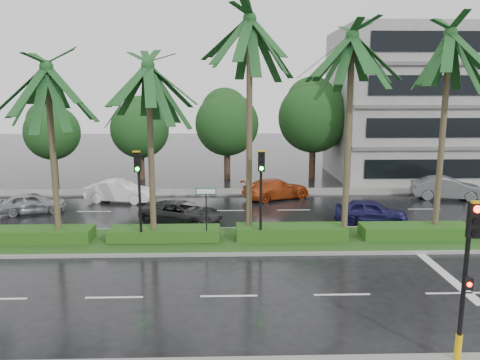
{
  "coord_description": "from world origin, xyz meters",
  "views": [
    {
      "loc": [
        -0.06,
        -20.36,
        7.06
      ],
      "look_at": [
        0.58,
        1.5,
        2.92
      ],
      "focal_mm": 35.0,
      "sensor_mm": 36.0,
      "label": 1
    }
  ],
  "objects_px": {
    "street_sign": "(206,201)",
    "car_red": "(276,189)",
    "signal_near": "(467,275)",
    "car_grey": "(447,188)",
    "car_darkgrey": "(182,213)",
    "signal_median_left": "(139,184)",
    "car_blue": "(371,212)",
    "car_silver": "(32,203)",
    "car_white": "(120,191)"
  },
  "relations": [
    {
      "from": "street_sign",
      "to": "car_red",
      "type": "bearing_deg",
      "value": 66.11
    },
    {
      "from": "signal_near",
      "to": "car_grey",
      "type": "bearing_deg",
      "value": 65.65
    },
    {
      "from": "signal_near",
      "to": "car_darkgrey",
      "type": "relative_size",
      "value": 0.97
    },
    {
      "from": "signal_median_left",
      "to": "car_blue",
      "type": "height_order",
      "value": "signal_median_left"
    },
    {
      "from": "car_darkgrey",
      "to": "car_blue",
      "type": "xyz_separation_m",
      "value": [
        10.26,
        -0.15,
        0.04
      ]
    },
    {
      "from": "signal_near",
      "to": "car_blue",
      "type": "distance_m",
      "value": 13.63
    },
    {
      "from": "car_red",
      "to": "car_silver",
      "type": "bearing_deg",
      "value": 78.28
    },
    {
      "from": "signal_median_left",
      "to": "car_white",
      "type": "relative_size",
      "value": 1.02
    },
    {
      "from": "street_sign",
      "to": "car_white",
      "type": "distance_m",
      "value": 10.92
    },
    {
      "from": "car_silver",
      "to": "street_sign",
      "type": "bearing_deg",
      "value": -138.76
    },
    {
      "from": "car_white",
      "to": "car_grey",
      "type": "xyz_separation_m",
      "value": [
        21.62,
        0.17,
        0.04
      ]
    },
    {
      "from": "signal_median_left",
      "to": "car_grey",
      "type": "height_order",
      "value": "signal_median_left"
    },
    {
      "from": "car_red",
      "to": "signal_near",
      "type": "bearing_deg",
      "value": 163.27
    },
    {
      "from": "signal_near",
      "to": "car_red",
      "type": "relative_size",
      "value": 0.94
    },
    {
      "from": "signal_near",
      "to": "car_silver",
      "type": "distance_m",
      "value": 23.84
    },
    {
      "from": "signal_median_left",
      "to": "car_white",
      "type": "height_order",
      "value": "signal_median_left"
    },
    {
      "from": "street_sign",
      "to": "car_silver",
      "type": "relative_size",
      "value": 0.7
    },
    {
      "from": "car_silver",
      "to": "car_red",
      "type": "distance_m",
      "value": 15.15
    },
    {
      "from": "street_sign",
      "to": "car_silver",
      "type": "bearing_deg",
      "value": 149.37
    },
    {
      "from": "signal_near",
      "to": "car_grey",
      "type": "relative_size",
      "value": 0.97
    },
    {
      "from": "signal_median_left",
      "to": "car_grey",
      "type": "distance_m",
      "value": 20.97
    },
    {
      "from": "signal_near",
      "to": "signal_median_left",
      "type": "distance_m",
      "value": 13.93
    },
    {
      "from": "car_silver",
      "to": "car_red",
      "type": "height_order",
      "value": "car_red"
    },
    {
      "from": "signal_median_left",
      "to": "street_sign",
      "type": "distance_m",
      "value": 3.13
    },
    {
      "from": "signal_median_left",
      "to": "car_red",
      "type": "bearing_deg",
      "value": 53.47
    },
    {
      "from": "signal_median_left",
      "to": "car_silver",
      "type": "height_order",
      "value": "signal_median_left"
    },
    {
      "from": "signal_median_left",
      "to": "car_white",
      "type": "xyz_separation_m",
      "value": [
        -3.0,
        9.19,
        -2.29
      ]
    },
    {
      "from": "signal_near",
      "to": "car_darkgrey",
      "type": "distance_m",
      "value": 16.1
    },
    {
      "from": "car_white",
      "to": "car_darkgrey",
      "type": "height_order",
      "value": "car_white"
    },
    {
      "from": "car_white",
      "to": "car_silver",
      "type": "bearing_deg",
      "value": 131.36
    },
    {
      "from": "street_sign",
      "to": "signal_near",
      "type": "bearing_deg",
      "value": -54.66
    },
    {
      "from": "car_darkgrey",
      "to": "car_blue",
      "type": "relative_size",
      "value": 1.16
    },
    {
      "from": "car_grey",
      "to": "car_red",
      "type": "bearing_deg",
      "value": 99.97
    },
    {
      "from": "street_sign",
      "to": "car_blue",
      "type": "relative_size",
      "value": 0.67
    },
    {
      "from": "street_sign",
      "to": "car_red",
      "type": "distance_m",
      "value": 10.63
    },
    {
      "from": "signal_near",
      "to": "car_silver",
      "type": "relative_size",
      "value": 1.18
    },
    {
      "from": "street_sign",
      "to": "car_blue",
      "type": "distance_m",
      "value": 9.56
    },
    {
      "from": "car_silver",
      "to": "car_darkgrey",
      "type": "bearing_deg",
      "value": -123.94
    },
    {
      "from": "car_grey",
      "to": "car_silver",
      "type": "bearing_deg",
      "value": 108.66
    },
    {
      "from": "signal_median_left",
      "to": "street_sign",
      "type": "bearing_deg",
      "value": 3.47
    },
    {
      "from": "car_white",
      "to": "car_blue",
      "type": "xyz_separation_m",
      "value": [
        14.76,
        -5.49,
        -0.04
      ]
    },
    {
      "from": "car_white",
      "to": "car_darkgrey",
      "type": "xyz_separation_m",
      "value": [
        4.5,
        -5.34,
        -0.08
      ]
    },
    {
      "from": "signal_median_left",
      "to": "car_darkgrey",
      "type": "relative_size",
      "value": 0.97
    },
    {
      "from": "signal_near",
      "to": "car_red",
      "type": "distance_m",
      "value": 19.77
    },
    {
      "from": "street_sign",
      "to": "car_red",
      "type": "xyz_separation_m",
      "value": [
        4.26,
        9.62,
        -1.45
      ]
    },
    {
      "from": "car_white",
      "to": "car_red",
      "type": "distance_m",
      "value": 10.28
    },
    {
      "from": "car_white",
      "to": "car_red",
      "type": "relative_size",
      "value": 0.92
    },
    {
      "from": "car_blue",
      "to": "car_grey",
      "type": "bearing_deg",
      "value": -34.58
    },
    {
      "from": "car_blue",
      "to": "street_sign",
      "type": "bearing_deg",
      "value": 127.76
    },
    {
      "from": "car_silver",
      "to": "car_grey",
      "type": "height_order",
      "value": "car_grey"
    }
  ]
}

